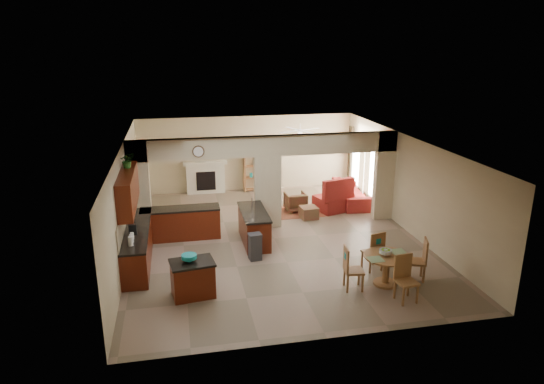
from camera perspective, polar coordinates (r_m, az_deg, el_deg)
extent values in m
plane|color=#856E5C|center=(13.93, 0.26, -5.50)|extent=(10.00, 10.00, 0.00)
plane|color=white|center=(13.11, 0.27, 5.87)|extent=(10.00, 10.00, 0.00)
plane|color=beige|center=(18.22, -2.92, 4.56)|extent=(8.00, 0.00, 8.00)
plane|color=beige|center=(8.95, 6.82, -9.27)|extent=(8.00, 0.00, 8.00)
plane|color=beige|center=(13.28, -16.90, -0.99)|extent=(0.00, 10.00, 10.00)
plane|color=beige|center=(14.76, 15.66, 0.91)|extent=(0.00, 10.00, 10.00)
cube|color=beige|center=(14.20, -15.36, 0.31)|extent=(0.60, 0.25, 2.80)
cube|color=beige|center=(14.48, -0.53, 0.02)|extent=(0.80, 0.25, 2.20)
cube|color=beige|center=(15.50, 13.03, 1.87)|extent=(0.60, 0.25, 2.80)
cube|color=beige|center=(14.13, -0.55, 5.45)|extent=(8.00, 0.25, 0.60)
cube|color=#431607|center=(12.83, -15.49, -6.13)|extent=(0.60, 3.20, 0.86)
cube|color=black|center=(12.66, -15.65, -4.24)|extent=(0.62, 3.22, 0.05)
cube|color=tan|center=(12.58, -17.03, -2.97)|extent=(0.02, 3.20, 0.55)
cube|color=#431607|center=(14.06, -10.68, -3.72)|extent=(2.20, 0.60, 0.86)
cube|color=black|center=(13.90, -10.78, -1.96)|extent=(2.22, 0.62, 0.05)
cube|color=#431607|center=(12.35, -16.59, 0.21)|extent=(0.35, 2.40, 0.90)
cube|color=#431607|center=(13.58, -2.14, -4.17)|extent=(0.65, 1.80, 0.86)
cube|color=black|center=(13.42, -2.16, -2.36)|extent=(0.70, 1.85, 0.05)
cube|color=silver|center=(12.81, -1.52, -5.57)|extent=(0.58, 0.04, 0.70)
cylinder|color=#4B3219|center=(13.77, -8.66, 4.73)|extent=(0.34, 0.03, 0.34)
cube|color=brown|center=(16.09, 2.94, -2.33)|extent=(1.60, 1.30, 0.01)
cube|color=beige|center=(18.11, -7.81, 1.57)|extent=(1.40, 0.28, 1.10)
cube|color=black|center=(17.99, -7.78, 1.30)|extent=(0.70, 0.04, 0.70)
cube|color=beige|center=(17.94, -7.88, 3.40)|extent=(1.60, 0.35, 0.10)
cube|color=#995835|center=(18.22, -1.72, 2.95)|extent=(1.00, 0.32, 1.80)
cube|color=white|center=(16.80, 12.04, 2.41)|extent=(0.02, 0.90, 1.90)
cube|color=white|center=(18.33, 9.97, 3.75)|extent=(0.02, 0.90, 1.90)
cube|color=white|center=(17.60, 10.93, 2.64)|extent=(0.02, 0.70, 2.10)
cube|color=#411F1A|center=(16.26, 12.73, 1.87)|extent=(0.10, 0.28, 2.30)
cube|color=#411F1A|center=(17.32, 11.14, 2.91)|extent=(0.10, 0.28, 2.30)
cube|color=#411F1A|center=(17.77, 10.54, 3.30)|extent=(0.10, 0.28, 2.30)
cube|color=#411F1A|center=(18.86, 9.20, 4.16)|extent=(0.10, 0.28, 2.30)
cylinder|color=white|center=(16.36, 3.32, 7.25)|extent=(1.00, 1.00, 0.10)
cube|color=#431607|center=(10.95, -9.30, -10.15)|extent=(0.97, 0.75, 0.77)
cube|color=black|center=(10.77, -9.41, -8.21)|extent=(1.03, 0.80, 0.05)
cylinder|color=teal|center=(10.75, -9.72, -7.67)|extent=(0.33, 0.33, 0.16)
cube|color=#2D2D30|center=(12.53, -2.01, -6.56)|extent=(0.34, 0.30, 0.65)
cylinder|color=#995835|center=(11.44, 13.38, -7.37)|extent=(1.07, 1.07, 0.04)
cylinder|color=#995835|center=(11.58, 13.26, -8.92)|extent=(0.16, 0.16, 0.69)
cylinder|color=#995835|center=(11.73, 13.15, -10.39)|extent=(0.54, 0.54, 0.06)
cylinder|color=#7CB426|center=(11.40, 13.21, -6.90)|extent=(0.29, 0.29, 0.16)
imported|color=maroon|center=(17.16, 9.26, -0.07)|extent=(2.47, 1.12, 0.70)
cube|color=maroon|center=(16.36, 7.30, -1.28)|extent=(1.39, 1.25, 0.46)
imported|color=maroon|center=(16.12, 2.78, -1.14)|extent=(0.70, 0.72, 0.63)
cube|color=maroon|center=(15.49, 4.35, -2.43)|extent=(0.56, 0.56, 0.38)
imported|color=#134913|center=(12.62, -16.67, 3.59)|extent=(0.41, 0.38, 0.39)
cube|color=#995835|center=(12.21, 11.72, -6.96)|extent=(0.51, 0.51, 0.05)
cube|color=#995835|center=(12.52, 11.82, -7.50)|extent=(0.04, 0.04, 0.44)
cube|color=#995835|center=(12.34, 10.54, -7.81)|extent=(0.04, 0.04, 0.44)
cube|color=#995835|center=(12.28, 12.77, -8.07)|extent=(0.04, 0.04, 0.44)
cube|color=#995835|center=(12.09, 11.47, -8.40)|extent=(0.04, 0.04, 0.44)
cube|color=#995835|center=(11.96, 12.34, -5.98)|extent=(0.42, 0.14, 0.55)
cube|color=teal|center=(11.91, 12.44, -5.71)|extent=(0.14, 0.04, 0.14)
cube|color=#995835|center=(11.97, 16.58, -7.86)|extent=(0.53, 0.53, 0.05)
cube|color=#995835|center=(12.19, 15.58, -8.50)|extent=(0.04, 0.04, 0.44)
cube|color=#995835|center=(11.89, 15.79, -9.20)|extent=(0.04, 0.04, 0.44)
cube|color=#995835|center=(12.25, 17.17, -8.52)|extent=(0.04, 0.04, 0.44)
cube|color=#995835|center=(11.94, 17.42, -9.22)|extent=(0.04, 0.04, 0.44)
cube|color=#995835|center=(11.88, 17.62, -6.56)|extent=(0.17, 0.41, 0.55)
cube|color=teal|center=(11.86, 17.77, -6.26)|extent=(0.05, 0.14, 0.14)
cube|color=#995835|center=(10.96, 15.57, -10.18)|extent=(0.46, 0.46, 0.05)
cube|color=#995835|center=(10.86, 15.19, -11.80)|extent=(0.04, 0.04, 0.44)
cube|color=#995835|center=(11.03, 16.71, -11.44)|extent=(0.04, 0.04, 0.44)
cube|color=#995835|center=(11.11, 14.24, -11.03)|extent=(0.04, 0.04, 0.44)
cube|color=#995835|center=(11.28, 15.73, -10.70)|extent=(0.04, 0.04, 0.44)
cube|color=#995835|center=(10.97, 15.15, -8.37)|extent=(0.42, 0.09, 0.55)
cube|color=teal|center=(10.96, 15.11, -7.99)|extent=(0.14, 0.03, 0.14)
cube|color=#995835|center=(11.21, 9.60, -9.12)|extent=(0.47, 0.47, 0.05)
cube|color=#995835|center=(11.21, 10.61, -10.50)|extent=(0.04, 0.04, 0.44)
cube|color=#995835|center=(11.50, 10.17, -9.73)|extent=(0.04, 0.04, 0.44)
cube|color=#995835|center=(11.13, 8.89, -10.62)|extent=(0.04, 0.04, 0.44)
cube|color=#995835|center=(11.42, 8.49, -9.84)|extent=(0.04, 0.04, 0.44)
cube|color=#995835|center=(11.04, 8.71, -7.78)|extent=(0.09, 0.42, 0.55)
cube|color=teal|center=(11.00, 8.60, -7.46)|extent=(0.03, 0.14, 0.14)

